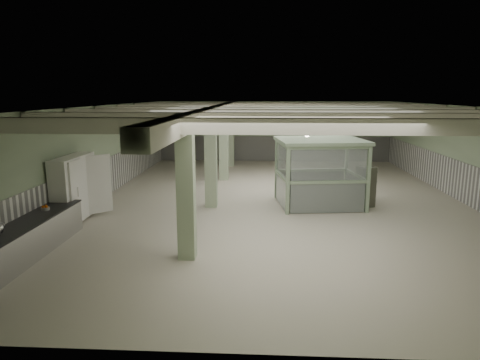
# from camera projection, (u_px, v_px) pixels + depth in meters

# --- Properties ---
(floor) EXTENTS (20.00, 20.00, 0.00)m
(floor) POSITION_uv_depth(u_px,v_px,m) (279.00, 201.00, 16.53)
(floor) COLOR beige
(floor) RESTS_ON ground
(ceiling) EXTENTS (14.00, 20.00, 0.02)m
(ceiling) POSITION_uv_depth(u_px,v_px,m) (281.00, 106.00, 15.81)
(ceiling) COLOR beige
(ceiling) RESTS_ON wall_back
(wall_back) EXTENTS (14.00, 0.02, 3.60)m
(wall_back) POSITION_uv_depth(u_px,v_px,m) (274.00, 131.00, 25.95)
(wall_back) COLOR #A2B994
(wall_back) RESTS_ON floor
(wall_front) EXTENTS (14.00, 0.02, 3.60)m
(wall_front) POSITION_uv_depth(u_px,v_px,m) (304.00, 248.00, 6.38)
(wall_front) COLOR #A2B994
(wall_front) RESTS_ON floor
(wall_left) EXTENTS (0.02, 20.00, 3.60)m
(wall_left) POSITION_uv_depth(u_px,v_px,m) (99.00, 153.00, 16.54)
(wall_left) COLOR #A2B994
(wall_left) RESTS_ON floor
(wall_right) EXTENTS (0.02, 20.00, 3.60)m
(wall_right) POSITION_uv_depth(u_px,v_px,m) (469.00, 156.00, 15.79)
(wall_right) COLOR #A2B994
(wall_right) RESTS_ON floor
(wainscot_left) EXTENTS (0.05, 19.90, 1.50)m
(wainscot_left) POSITION_uv_depth(u_px,v_px,m) (101.00, 180.00, 16.75)
(wainscot_left) COLOR silver
(wainscot_left) RESTS_ON floor
(wainscot_right) EXTENTS (0.05, 19.90, 1.50)m
(wainscot_right) POSITION_uv_depth(u_px,v_px,m) (466.00, 184.00, 16.00)
(wainscot_right) COLOR silver
(wainscot_right) RESTS_ON floor
(wainscot_back) EXTENTS (13.90, 0.05, 1.50)m
(wainscot_back) POSITION_uv_depth(u_px,v_px,m) (273.00, 149.00, 26.14)
(wainscot_back) COLOR silver
(wainscot_back) RESTS_ON floor
(girder) EXTENTS (0.45, 19.90, 0.40)m
(girder) POSITION_uv_depth(u_px,v_px,m) (214.00, 112.00, 15.99)
(girder) COLOR silver
(girder) RESTS_ON ceiling
(beam_a) EXTENTS (13.90, 0.35, 0.32)m
(beam_a) POSITION_uv_depth(u_px,v_px,m) (295.00, 126.00, 8.51)
(beam_a) COLOR silver
(beam_a) RESTS_ON ceiling
(beam_b) EXTENTS (13.90, 0.35, 0.32)m
(beam_b) POSITION_uv_depth(u_px,v_px,m) (288.00, 119.00, 10.95)
(beam_b) COLOR silver
(beam_b) RESTS_ON ceiling
(beam_c) EXTENTS (13.90, 0.35, 0.32)m
(beam_c) POSITION_uv_depth(u_px,v_px,m) (284.00, 114.00, 13.40)
(beam_c) COLOR silver
(beam_c) RESTS_ON ceiling
(beam_d) EXTENTS (13.90, 0.35, 0.32)m
(beam_d) POSITION_uv_depth(u_px,v_px,m) (281.00, 111.00, 15.85)
(beam_d) COLOR silver
(beam_d) RESTS_ON ceiling
(beam_e) EXTENTS (13.90, 0.35, 0.32)m
(beam_e) POSITION_uv_depth(u_px,v_px,m) (278.00, 109.00, 18.29)
(beam_e) COLOR silver
(beam_e) RESTS_ON ceiling
(beam_f) EXTENTS (13.90, 0.35, 0.32)m
(beam_f) POSITION_uv_depth(u_px,v_px,m) (277.00, 107.00, 20.74)
(beam_f) COLOR silver
(beam_f) RESTS_ON ceiling
(beam_g) EXTENTS (13.90, 0.35, 0.32)m
(beam_g) POSITION_uv_depth(u_px,v_px,m) (275.00, 106.00, 23.19)
(beam_g) COLOR silver
(beam_g) RESTS_ON ceiling
(column_a) EXTENTS (0.42, 0.42, 3.60)m
(column_a) POSITION_uv_depth(u_px,v_px,m) (186.00, 188.00, 10.43)
(column_a) COLOR #A2B692
(column_a) RESTS_ON floor
(column_b) EXTENTS (0.42, 0.42, 3.60)m
(column_b) POSITION_uv_depth(u_px,v_px,m) (211.00, 158.00, 15.32)
(column_b) COLOR #A2B692
(column_b) RESTS_ON floor
(column_c) EXTENTS (0.42, 0.42, 3.60)m
(column_c) POSITION_uv_depth(u_px,v_px,m) (224.00, 142.00, 20.22)
(column_c) COLOR #A2B692
(column_c) RESTS_ON floor
(column_d) EXTENTS (0.42, 0.42, 3.60)m
(column_d) POSITION_uv_depth(u_px,v_px,m) (230.00, 134.00, 24.13)
(column_d) COLOR #A2B692
(column_d) RESTS_ON floor
(pendant_front) EXTENTS (0.44, 0.44, 0.22)m
(pendant_front) POSITION_uv_depth(u_px,v_px,m) (307.00, 134.00, 11.00)
(pendant_front) COLOR #324334
(pendant_front) RESTS_ON ceiling
(pendant_mid) EXTENTS (0.44, 0.44, 0.22)m
(pendant_mid) POSITION_uv_depth(u_px,v_px,m) (293.00, 120.00, 16.38)
(pendant_mid) COLOR #324334
(pendant_mid) RESTS_ON ceiling
(pendant_back) EXTENTS (0.44, 0.44, 0.22)m
(pendant_back) POSITION_uv_depth(u_px,v_px,m) (286.00, 114.00, 21.28)
(pendant_back) COLOR #324334
(pendant_back) RESTS_ON ceiling
(prep_counter) EXTENTS (0.85, 4.85, 0.91)m
(prep_counter) POSITION_uv_depth(u_px,v_px,m) (26.00, 240.00, 10.68)
(prep_counter) COLOR #B8B8BC
(prep_counter) RESTS_ON floor
(orange_bowl) EXTENTS (0.25, 0.25, 0.08)m
(orange_bowl) POSITION_uv_depth(u_px,v_px,m) (45.00, 209.00, 11.77)
(orange_bowl) COLOR #B2B2B7
(orange_bowl) RESTS_ON prep_counter
(walkin_cooler) EXTENTS (1.04, 2.24, 2.06)m
(walkin_cooler) POSITION_uv_depth(u_px,v_px,m) (75.00, 190.00, 13.65)
(walkin_cooler) COLOR white
(walkin_cooler) RESTS_ON floor
(guard_booth) EXTENTS (3.36, 2.96, 2.45)m
(guard_booth) POSITION_uv_depth(u_px,v_px,m) (320.00, 160.00, 15.57)
(guard_booth) COLOR gray
(guard_booth) RESTS_ON floor
(filing_cabinet) EXTENTS (0.67, 0.80, 1.47)m
(filing_cabinet) POSITION_uv_depth(u_px,v_px,m) (365.00, 186.00, 15.65)
(filing_cabinet) COLOR #555648
(filing_cabinet) RESTS_ON floor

